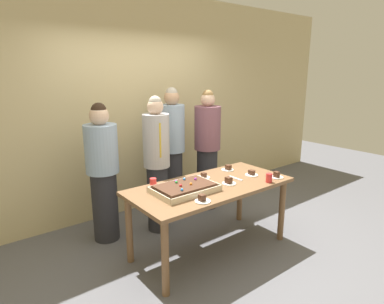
# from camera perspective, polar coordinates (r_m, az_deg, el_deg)

# --- Properties ---
(ground_plane) EXTENTS (12.00, 12.00, 0.00)m
(ground_plane) POSITION_cam_1_polar(r_m,az_deg,el_deg) (3.84, 3.14, -16.65)
(ground_plane) COLOR #5B5B60
(interior_back_panel) EXTENTS (8.00, 0.12, 3.00)m
(interior_back_panel) POSITION_cam_1_polar(r_m,az_deg,el_deg) (4.65, -9.77, 8.18)
(interior_back_panel) COLOR #CCB784
(interior_back_panel) RESTS_ON ground_plane
(party_table) EXTENTS (1.79, 0.84, 0.78)m
(party_table) POSITION_cam_1_polar(r_m,az_deg,el_deg) (3.54, 3.29, -7.14)
(party_table) COLOR brown
(party_table) RESTS_ON ground_plane
(sheet_cake) EXTENTS (0.63, 0.42, 0.10)m
(sheet_cake) POSITION_cam_1_polar(r_m,az_deg,el_deg) (3.29, -1.27, -6.35)
(sheet_cake) COLOR beige
(sheet_cake) RESTS_ON party_table
(plated_slice_near_left) EXTENTS (0.15, 0.15, 0.07)m
(plated_slice_near_left) POSITION_cam_1_polar(r_m,az_deg,el_deg) (4.00, 6.31, -2.91)
(plated_slice_near_left) COLOR white
(plated_slice_near_left) RESTS_ON party_table
(plated_slice_near_right) EXTENTS (0.15, 0.15, 0.06)m
(plated_slice_near_right) POSITION_cam_1_polar(r_m,az_deg,el_deg) (3.85, 10.40, -3.78)
(plated_slice_near_right) COLOR white
(plated_slice_near_right) RESTS_ON party_table
(plated_slice_far_left) EXTENTS (0.15, 0.15, 0.07)m
(plated_slice_far_left) POSITION_cam_1_polar(r_m,az_deg,el_deg) (3.05, 1.83, -8.34)
(plated_slice_far_left) COLOR white
(plated_slice_far_left) RESTS_ON party_table
(plated_slice_far_right) EXTENTS (0.15, 0.15, 0.06)m
(plated_slice_far_right) POSITION_cam_1_polar(r_m,az_deg,el_deg) (3.70, 2.03, -4.32)
(plated_slice_far_right) COLOR white
(plated_slice_far_right) RESTS_ON party_table
(plated_slice_center_front) EXTENTS (0.15, 0.15, 0.08)m
(plated_slice_center_front) POSITION_cam_1_polar(r_m,az_deg,el_deg) (3.53, 6.46, -5.20)
(plated_slice_center_front) COLOR white
(plated_slice_center_front) RESTS_ON party_table
(plated_slice_center_back) EXTENTS (0.15, 0.15, 0.07)m
(plated_slice_center_back) POSITION_cam_1_polar(r_m,az_deg,el_deg) (3.83, 14.59, -4.08)
(plated_slice_center_back) COLOR white
(plated_slice_center_back) RESTS_ON party_table
(drink_cup_nearest) EXTENTS (0.07, 0.07, 0.10)m
(drink_cup_nearest) POSITION_cam_1_polar(r_m,az_deg,el_deg) (3.65, 13.35, -4.42)
(drink_cup_nearest) COLOR red
(drink_cup_nearest) RESTS_ON party_table
(drink_cup_middle) EXTENTS (0.07, 0.07, 0.10)m
(drink_cup_middle) POSITION_cam_1_polar(r_m,az_deg,el_deg) (3.42, -6.82, -5.40)
(drink_cup_middle) COLOR red
(drink_cup_middle) RESTS_ON party_table
(cake_server_utensil) EXTENTS (0.03, 0.20, 0.01)m
(cake_server_utensil) POSITION_cam_1_polar(r_m,az_deg,el_deg) (3.72, 7.63, -4.58)
(cake_server_utensil) COLOR silver
(cake_server_utensil) RESTS_ON party_table
(person_serving_front) EXTENTS (0.37, 0.37, 1.62)m
(person_serving_front) POSITION_cam_1_polar(r_m,az_deg,el_deg) (3.87, -15.35, -3.39)
(person_serving_front) COLOR #28282D
(person_serving_front) RESTS_ON ground_plane
(person_green_shirt_behind) EXTENTS (0.34, 0.34, 1.75)m
(person_green_shirt_behind) POSITION_cam_1_polar(r_m,az_deg,el_deg) (4.48, -3.45, 0.51)
(person_green_shirt_behind) COLOR #28282D
(person_green_shirt_behind) RESTS_ON ground_plane
(person_striped_tie_right) EXTENTS (0.37, 0.37, 1.71)m
(person_striped_tie_right) POSITION_cam_1_polar(r_m,az_deg,el_deg) (4.63, 2.69, 0.54)
(person_striped_tie_right) COLOR #28282D
(person_striped_tie_right) RESTS_ON ground_plane
(person_far_right_suit) EXTENTS (0.32, 0.32, 1.68)m
(person_far_right_suit) POSITION_cam_1_polar(r_m,az_deg,el_deg) (3.96, -6.20, -1.89)
(person_far_right_suit) COLOR #28282D
(person_far_right_suit) RESTS_ON ground_plane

